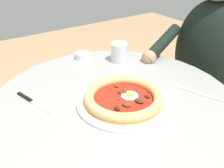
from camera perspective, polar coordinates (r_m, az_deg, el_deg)
dining_table at (r=1.01m, az=0.45°, el=-10.27°), size 0.90×0.90×0.73m
pizza_on_plate at (r=0.88m, az=2.66°, el=-3.31°), size 0.33×0.33×0.05m
water_glass at (r=1.18m, az=1.63°, el=7.02°), size 0.08×0.08×0.09m
steak_knife at (r=0.95m, az=-18.30°, el=-3.45°), size 0.06×0.20×0.01m
ramekin_capers at (r=1.22m, az=-6.79°, el=6.49°), size 0.07×0.07×0.03m
fork_utensil at (r=0.99m, az=18.89°, el=-1.95°), size 0.07×0.17×0.00m
diner_person at (r=1.48m, az=19.10°, el=-0.76°), size 0.52×0.37×1.17m
cafe_chair_diner at (r=1.59m, az=21.91°, el=1.41°), size 0.46×0.46×0.87m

